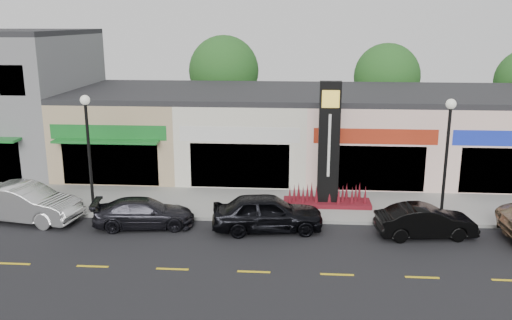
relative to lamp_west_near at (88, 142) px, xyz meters
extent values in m
plane|color=black|center=(8.00, -2.50, -3.48)|extent=(120.00, 120.00, 0.00)
cube|color=gray|center=(8.00, 1.85, -3.40)|extent=(52.00, 4.30, 0.15)
cube|color=gray|center=(8.00, -0.40, -3.40)|extent=(52.00, 0.20, 0.15)
cube|color=black|center=(-5.50, 4.05, 2.32)|extent=(1.40, 0.10, 1.60)
cube|color=tan|center=(-0.50, 9.00, -1.23)|extent=(7.00, 10.00, 4.50)
cube|color=#262628|center=(-0.50, 9.00, 1.17)|extent=(7.00, 10.00, 0.30)
cube|color=black|center=(-0.50, 4.05, -2.08)|extent=(5.25, 0.10, 2.40)
cube|color=#187027|center=(-0.50, 4.05, -0.38)|extent=(6.30, 0.12, 0.80)
cube|color=#187027|center=(-0.50, 3.60, -0.78)|extent=(5.60, 0.90, 0.12)
cube|color=white|center=(6.50, 9.00, -1.23)|extent=(7.00, 10.00, 4.50)
cube|color=#262628|center=(6.50, 9.00, 1.17)|extent=(7.00, 10.00, 0.30)
cube|color=black|center=(6.50, 4.05, -2.08)|extent=(5.25, 0.10, 2.40)
cube|color=silver|center=(6.50, 4.05, -0.38)|extent=(6.30, 0.12, 0.80)
cube|color=beige|center=(13.50, 9.00, -1.23)|extent=(7.00, 10.00, 4.50)
cube|color=#262628|center=(13.50, 9.00, 1.17)|extent=(7.00, 10.00, 0.30)
cube|color=black|center=(13.50, 4.05, -2.08)|extent=(5.25, 0.10, 2.40)
cube|color=#AD2E17|center=(13.50, 4.05, -0.38)|extent=(6.30, 0.12, 0.80)
cube|color=beige|center=(20.50, 9.00, -1.23)|extent=(7.00, 10.00, 4.50)
cube|color=#262628|center=(20.50, 9.00, 1.17)|extent=(7.00, 10.00, 0.30)
cube|color=black|center=(20.50, 4.05, -2.08)|extent=(5.25, 0.10, 2.40)
cylinder|color=#382619|center=(4.00, 17.00, -1.90)|extent=(0.36, 0.36, 3.15)
sphere|color=#1C571B|center=(4.00, 17.00, 1.75)|extent=(5.20, 5.20, 5.20)
cylinder|color=#382619|center=(16.00, 17.00, -1.99)|extent=(0.36, 0.36, 2.97)
sphere|color=#1C571B|center=(16.00, 17.00, 1.42)|extent=(4.80, 4.80, 4.80)
cylinder|color=black|center=(0.00, 0.00, -3.18)|extent=(0.32, 0.32, 0.30)
cylinder|color=black|center=(0.00, 0.00, -0.68)|extent=(0.14, 0.14, 5.00)
sphere|color=silver|center=(0.00, 0.00, 1.92)|extent=(0.44, 0.44, 0.44)
cylinder|color=black|center=(16.00, 0.00, -3.18)|extent=(0.32, 0.32, 0.30)
cylinder|color=black|center=(16.00, 0.00, -0.68)|extent=(0.14, 0.14, 5.00)
sphere|color=silver|center=(16.00, 0.00, 1.92)|extent=(0.44, 0.44, 0.44)
cube|color=#510E17|center=(11.00, 1.70, -3.23)|extent=(4.20, 1.30, 0.20)
cube|color=black|center=(11.00, 1.70, -0.33)|extent=(1.00, 0.40, 6.00)
cube|color=yellow|center=(11.00, 1.48, 1.87)|extent=(0.80, 0.05, 0.80)
cube|color=silver|center=(11.00, 1.48, -0.33)|extent=(0.12, 0.04, 3.00)
imported|color=#BDBDBD|center=(-2.76, -1.08, -2.63)|extent=(2.65, 5.37, 1.69)
imported|color=black|center=(2.82, -1.40, -2.84)|extent=(2.40, 4.60, 1.27)
imported|color=black|center=(8.28, -1.43, -2.66)|extent=(2.52, 4.98, 1.63)
imported|color=black|center=(14.93, -1.64, -2.80)|extent=(1.95, 4.26, 1.36)
camera|label=1|loc=(9.42, -23.44, 5.37)|focal=38.00mm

